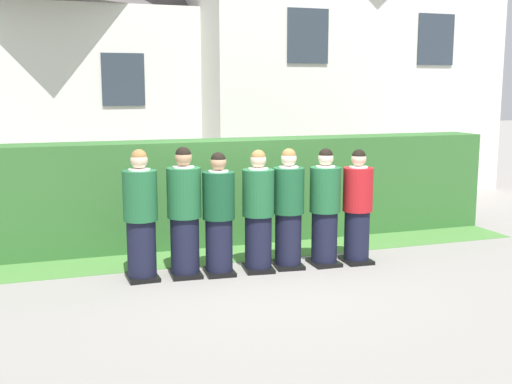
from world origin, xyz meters
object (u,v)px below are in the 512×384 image
student_front_row_0 (141,218)px  student_front_row_5 (325,210)px  student_front_row_3 (258,214)px  student_front_row_1 (184,215)px  student_in_red_blazer (357,209)px  student_front_row_2 (219,217)px  student_front_row_4 (288,211)px

student_front_row_0 → student_front_row_5: bearing=-3.0°
student_front_row_0 → student_front_row_3: 1.52m
student_front_row_1 → student_in_red_blazer: (2.39, -0.14, -0.05)m
student_front_row_2 → student_front_row_0: bearing=174.5°
student_front_row_3 → student_front_row_2: bearing=178.6°
student_front_row_3 → student_front_row_5: (0.95, -0.02, -0.00)m
student_front_row_4 → student_front_row_5: student_front_row_4 is taller
student_front_row_3 → student_front_row_5: student_front_row_3 is taller
student_front_row_3 → student_front_row_5: bearing=-1.3°
student_front_row_5 → student_front_row_4: bearing=174.8°
student_front_row_0 → student_front_row_4: student_front_row_0 is taller
student_front_row_1 → student_front_row_2: bearing=-8.7°
student_front_row_5 → student_in_red_blazer: (0.47, -0.04, -0.01)m
student_front_row_1 → student_front_row_2: 0.44m
student_front_row_5 → student_front_row_0: bearing=177.0°
student_front_row_0 → student_front_row_5: student_front_row_0 is taller
student_front_row_0 → student_in_red_blazer: bearing=-3.3°
student_front_row_0 → student_in_red_blazer: student_front_row_0 is taller
student_front_row_4 → student_front_row_1: bearing=177.8°
student_in_red_blazer → student_front_row_1: bearing=176.6°
student_front_row_0 → student_front_row_2: (0.98, -0.09, -0.03)m
student_front_row_1 → student_front_row_5: student_front_row_1 is taller
student_front_row_3 → student_front_row_4: student_front_row_4 is taller
student_front_row_4 → student_in_red_blazer: bearing=-5.0°
student_front_row_2 → student_in_red_blazer: student_front_row_2 is taller
student_front_row_3 → student_in_red_blazer: (1.42, -0.06, -0.02)m
student_front_row_2 → student_front_row_4: size_ratio=0.99×
student_front_row_2 → student_front_row_4: (0.97, 0.01, 0.01)m
student_front_row_2 → student_front_row_3: size_ratio=0.99×
student_front_row_4 → student_in_red_blazer: student_front_row_4 is taller
student_front_row_4 → student_front_row_5: bearing=-5.2°
student_front_row_0 → student_front_row_4: bearing=-2.4°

